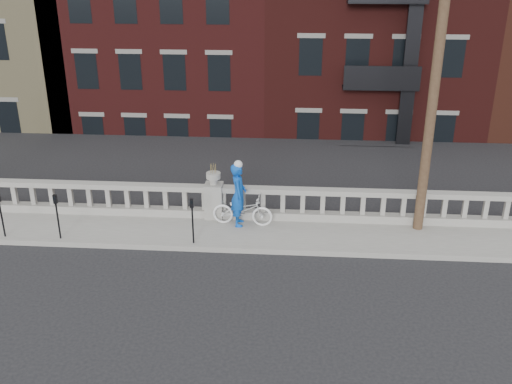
# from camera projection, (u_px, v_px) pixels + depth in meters

# --- Properties ---
(ground) EXTENTS (120.00, 120.00, 0.00)m
(ground) POSITION_uv_depth(u_px,v_px,m) (192.00, 288.00, 14.27)
(ground) COLOR black
(ground) RESTS_ON ground
(sidewalk) EXTENTS (32.00, 2.20, 0.15)m
(sidewalk) POSITION_uv_depth(u_px,v_px,m) (210.00, 232.00, 17.01)
(sidewalk) COLOR gray
(sidewalk) RESTS_ON ground
(balustrade) EXTENTS (28.00, 0.34, 1.03)m
(balustrade) POSITION_uv_depth(u_px,v_px,m) (214.00, 202.00, 17.67)
(balustrade) COLOR gray
(balustrade) RESTS_ON sidewalk
(planter_pedestal) EXTENTS (0.55, 0.55, 1.76)m
(planter_pedestal) POSITION_uv_depth(u_px,v_px,m) (214.00, 197.00, 17.60)
(planter_pedestal) COLOR gray
(planter_pedestal) RESTS_ON sidewalk
(lower_level) EXTENTS (80.00, 44.00, 20.80)m
(lower_level) POSITION_uv_depth(u_px,v_px,m) (267.00, 48.00, 34.49)
(lower_level) COLOR #605E59
(lower_level) RESTS_ON ground
(utility_pole) EXTENTS (1.60, 0.28, 10.00)m
(utility_pole) POSITION_uv_depth(u_px,v_px,m) (438.00, 56.00, 15.18)
(utility_pole) COLOR #422D1E
(utility_pole) RESTS_ON sidewalk
(parking_meter_a) EXTENTS (0.10, 0.09, 1.36)m
(parking_meter_a) POSITION_uv_depth(u_px,v_px,m) (0.00, 210.00, 16.28)
(parking_meter_a) COLOR black
(parking_meter_a) RESTS_ON sidewalk
(parking_meter_b) EXTENTS (0.10, 0.09, 1.36)m
(parking_meter_b) POSITION_uv_depth(u_px,v_px,m) (57.00, 212.00, 16.17)
(parking_meter_b) COLOR black
(parking_meter_b) RESTS_ON sidewalk
(parking_meter_c) EXTENTS (0.10, 0.09, 1.36)m
(parking_meter_c) POSITION_uv_depth(u_px,v_px,m) (192.00, 216.00, 15.90)
(parking_meter_c) COLOR black
(parking_meter_c) RESTS_ON sidewalk
(bicycle) EXTENTS (1.87, 0.78, 0.96)m
(bicycle) POSITION_uv_depth(u_px,v_px,m) (242.00, 210.00, 17.17)
(bicycle) COLOR white
(bicycle) RESTS_ON sidewalk
(cyclist) EXTENTS (0.52, 0.75, 1.94)m
(cyclist) POSITION_uv_depth(u_px,v_px,m) (239.00, 195.00, 16.99)
(cyclist) COLOR #0C4BBC
(cyclist) RESTS_ON sidewalk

